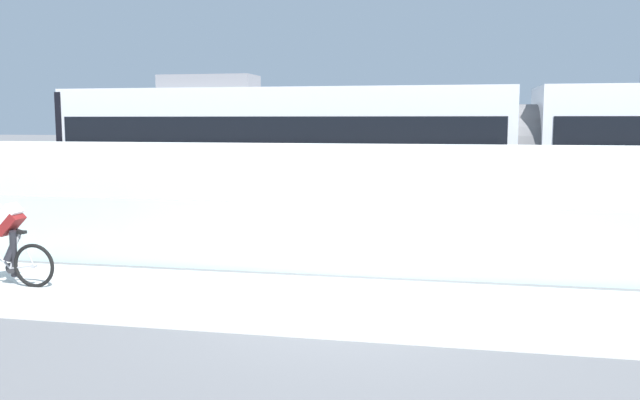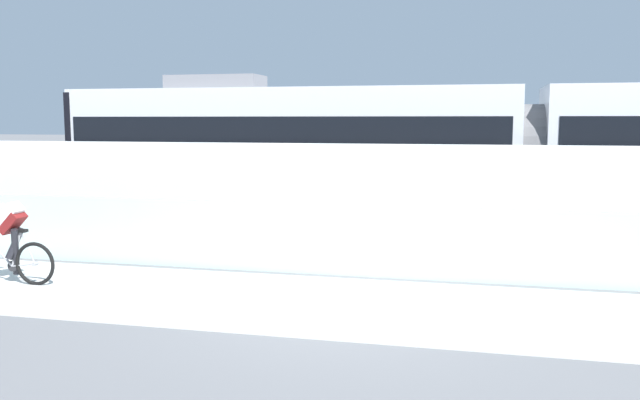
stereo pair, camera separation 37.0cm
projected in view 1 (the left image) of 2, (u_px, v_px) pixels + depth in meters
ground_plane at (351, 305)px, 9.79m from camera, size 200.00×200.00×0.00m
bike_path_deck at (351, 305)px, 9.79m from camera, size 32.00×3.20×0.01m
glass_parapet at (367, 241)px, 11.52m from camera, size 32.00×0.05×1.25m
concrete_barrier_wall at (379, 200)px, 13.21m from camera, size 32.00×0.36×2.22m
tram_rail_near at (391, 235)px, 15.76m from camera, size 32.00×0.08×0.01m
tram_rail_far at (396, 225)px, 17.16m from camera, size 32.00×0.08×0.01m
tram at (523, 154)px, 15.64m from camera, size 22.56×2.54×3.81m
cyclist_on_bike at (4, 239)px, 10.82m from camera, size 1.77×0.58×1.61m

